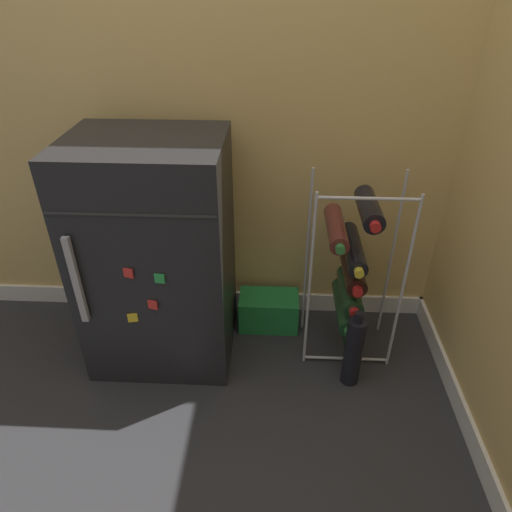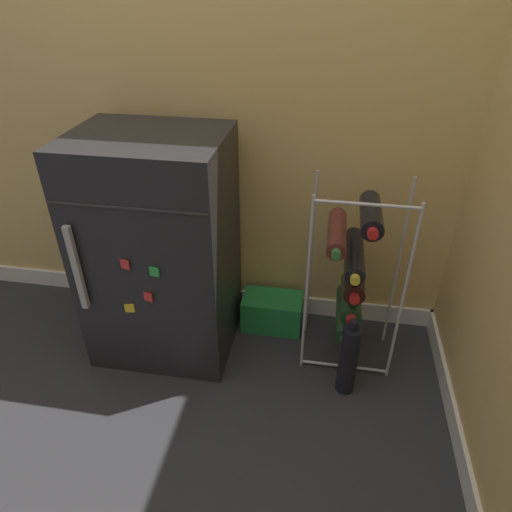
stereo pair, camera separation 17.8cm
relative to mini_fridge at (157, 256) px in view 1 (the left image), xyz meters
The scene contains 6 objects.
ground_plane 0.62m from the mini_fridge, 51.37° to the right, with size 14.00×14.00×0.00m, color #28282B.
wall_back 0.87m from the mini_fridge, 51.60° to the left, with size 6.84×0.07×2.50m.
mini_fridge is the anchor object (origin of this frame).
wine_rack 0.77m from the mini_fridge, ahead, with size 0.36×0.33×0.79m.
soda_box 0.61m from the mini_fridge, 20.36° to the left, with size 0.27×0.16×0.16m.
loose_bottle_floor 0.85m from the mini_fridge, 12.09° to the right, with size 0.07×0.07×0.35m.
Camera 1 is at (0.21, -1.17, 1.43)m, focal length 32.00 mm.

